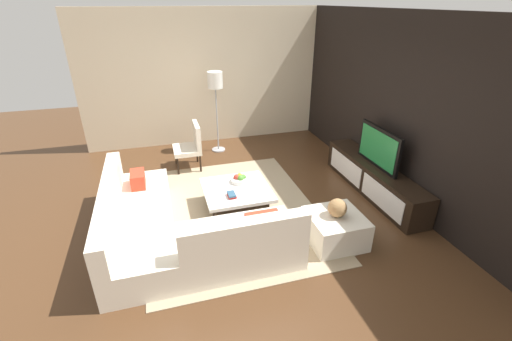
# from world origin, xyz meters

# --- Properties ---
(ground_plane) EXTENTS (14.00, 14.00, 0.00)m
(ground_plane) POSITION_xyz_m (0.00, 0.00, 0.00)
(ground_plane) COLOR #4C301C
(feature_wall_back) EXTENTS (6.40, 0.12, 2.80)m
(feature_wall_back) POSITION_xyz_m (0.00, 2.70, 1.40)
(feature_wall_back) COLOR black
(feature_wall_back) RESTS_ON ground
(side_wall_left) EXTENTS (0.12, 5.20, 2.80)m
(side_wall_left) POSITION_xyz_m (-3.20, 0.20, 1.40)
(side_wall_left) COLOR beige
(side_wall_left) RESTS_ON ground
(area_rug) EXTENTS (3.32, 2.54, 0.01)m
(area_rug) POSITION_xyz_m (-0.10, 0.00, 0.01)
(area_rug) COLOR tan
(area_rug) RESTS_ON ground
(media_console) EXTENTS (2.36, 0.44, 0.50)m
(media_console) POSITION_xyz_m (0.00, 2.40, 0.25)
(media_console) COLOR black
(media_console) RESTS_ON ground
(television) EXTENTS (1.02, 0.06, 0.63)m
(television) POSITION_xyz_m (0.00, 2.40, 0.81)
(television) COLOR black
(television) RESTS_ON media_console
(sectional_couch) EXTENTS (2.46, 2.32, 0.79)m
(sectional_couch) POSITION_xyz_m (0.52, -0.89, 0.27)
(sectional_couch) COLOR beige
(sectional_couch) RESTS_ON ground
(coffee_table) EXTENTS (0.97, 0.98, 0.38)m
(coffee_table) POSITION_xyz_m (-0.10, 0.10, 0.20)
(coffee_table) COLOR black
(coffee_table) RESTS_ON ground
(accent_chair_near) EXTENTS (0.56, 0.49, 0.87)m
(accent_chair_near) POSITION_xyz_m (-1.81, -0.36, 0.49)
(accent_chair_near) COLOR black
(accent_chair_near) RESTS_ON ground
(floor_lamp) EXTENTS (0.30, 0.30, 1.65)m
(floor_lamp) POSITION_xyz_m (-2.52, 0.27, 1.38)
(floor_lamp) COLOR #A5A5AA
(floor_lamp) RESTS_ON ground
(ottoman) EXTENTS (0.70, 0.70, 0.40)m
(ottoman) POSITION_xyz_m (1.01, 1.16, 0.20)
(ottoman) COLOR beige
(ottoman) RESTS_ON ground
(fruit_bowl) EXTENTS (0.28, 0.28, 0.14)m
(fruit_bowl) POSITION_xyz_m (-0.28, 0.20, 0.43)
(fruit_bowl) COLOR silver
(fruit_bowl) RESTS_ON coffee_table
(decorative_ball) EXTENTS (0.24, 0.24, 0.24)m
(decorative_ball) POSITION_xyz_m (1.01, 1.16, 0.52)
(decorative_ball) COLOR #997247
(decorative_ball) RESTS_ON ottoman
(book_stack) EXTENTS (0.17, 0.12, 0.06)m
(book_stack) POSITION_xyz_m (0.12, -0.02, 0.41)
(book_stack) COLOR maroon
(book_stack) RESTS_ON coffee_table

